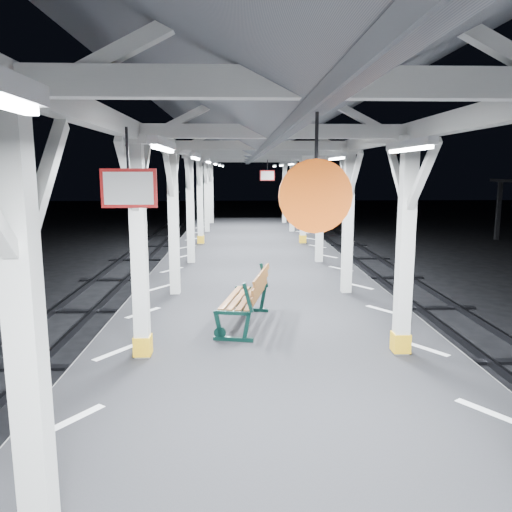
{
  "coord_description": "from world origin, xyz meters",
  "views": [
    {
      "loc": [
        -0.52,
        -5.36,
        3.82
      ],
      "look_at": [
        -0.19,
        4.1,
        2.2
      ],
      "focal_mm": 35.0,
      "sensor_mm": 36.0,
      "label": 1
    }
  ],
  "objects": [
    {
      "name": "canopy",
      "position": [
        0.0,
        -0.02,
        4.56
      ],
      "size": [
        5.4,
        49.0,
        4.65
      ],
      "color": "beige",
      "rests_on": "platform"
    },
    {
      "name": "hazard_stripes_right",
      "position": [
        2.45,
        0.0,
        1.0
      ],
      "size": [
        1.0,
        48.0,
        0.01
      ],
      "primitive_type": "cube",
      "color": "silver",
      "rests_on": "platform"
    },
    {
      "name": "ground",
      "position": [
        0.0,
        0.0,
        0.0
      ],
      "size": [
        120.0,
        120.0,
        0.0
      ],
      "primitive_type": "plane",
      "color": "black",
      "rests_on": "ground"
    },
    {
      "name": "bench_mid",
      "position": [
        -0.33,
        3.51,
        1.55
      ],
      "size": [
        1.05,
        1.99,
        1.02
      ],
      "rotation": [
        0.0,
        0.0,
        -0.2
      ],
      "color": "black",
      "rests_on": "platform"
    },
    {
      "name": "hazard_stripes_left",
      "position": [
        -2.45,
        0.0,
        1.0
      ],
      "size": [
        1.0,
        48.0,
        0.01
      ],
      "primitive_type": "cube",
      "color": "silver",
      "rests_on": "platform"
    },
    {
      "name": "platform",
      "position": [
        0.0,
        0.0,
        0.5
      ],
      "size": [
        6.0,
        50.0,
        1.0
      ],
      "primitive_type": "cube",
      "color": "black",
      "rests_on": "ground"
    }
  ]
}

